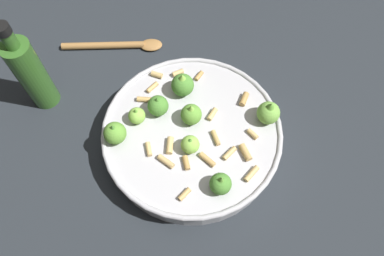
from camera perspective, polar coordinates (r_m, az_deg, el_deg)
The scene contains 4 objects.
ground_plane at distance 0.75m, azimuth 0.00°, elevation -2.33°, with size 2.40×2.40×0.00m, color #23282D.
cooking_pan at distance 0.72m, azimuth -0.04°, elevation -1.05°, with size 0.35×0.35×0.11m.
olive_oil_bottle at distance 0.79m, azimuth -23.87°, elevation 7.86°, with size 0.06×0.06×0.22m.
wooden_spoon at distance 0.90m, azimuth -11.45°, elevation 12.55°, with size 0.20×0.17×0.02m.
Camera 1 is at (0.21, 0.25, 0.68)m, focal length 34.13 mm.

